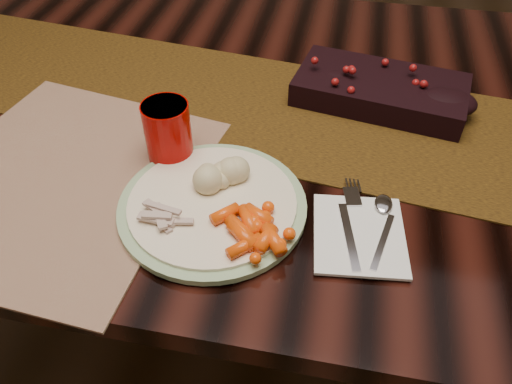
% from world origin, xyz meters
% --- Properties ---
extents(floor, '(5.00, 5.00, 0.00)m').
position_xyz_m(floor, '(0.00, 0.00, 0.00)').
color(floor, black).
rests_on(floor, ground).
extents(dining_table, '(1.80, 1.00, 0.75)m').
position_xyz_m(dining_table, '(0.00, 0.00, 0.38)').
color(dining_table, black).
rests_on(dining_table, floor).
extents(table_runner, '(1.69, 0.55, 0.00)m').
position_xyz_m(table_runner, '(-0.05, -0.01, 0.75)').
color(table_runner, '#48270F').
rests_on(table_runner, dining_table).
extents(centerpiece, '(0.33, 0.21, 0.06)m').
position_xyz_m(centerpiece, '(0.18, 0.05, 0.78)').
color(centerpiece, black).
rests_on(centerpiece, table_runner).
extents(placemat_main, '(0.45, 0.36, 0.00)m').
position_xyz_m(placemat_main, '(-0.30, -0.19, 0.75)').
color(placemat_main, brown).
rests_on(placemat_main, dining_table).
extents(placemat_second, '(0.47, 0.36, 0.00)m').
position_xyz_m(placemat_second, '(-0.34, -0.33, 0.75)').
color(placemat_second, brown).
rests_on(placemat_second, dining_table).
extents(dinner_plate, '(0.36, 0.36, 0.02)m').
position_xyz_m(dinner_plate, '(-0.05, -0.29, 0.76)').
color(dinner_plate, '#FFECC9').
rests_on(dinner_plate, placemat_main).
extents(baby_carrots, '(0.10, 0.09, 0.02)m').
position_xyz_m(baby_carrots, '(0.01, -0.34, 0.78)').
color(baby_carrots, '#FC4C09').
rests_on(baby_carrots, dinner_plate).
extents(mashed_potatoes, '(0.09, 0.09, 0.04)m').
position_xyz_m(mashed_potatoes, '(-0.05, -0.25, 0.79)').
color(mashed_potatoes, '#C3B985').
rests_on(mashed_potatoes, dinner_plate).
extents(turkey_shreds, '(0.07, 0.07, 0.01)m').
position_xyz_m(turkey_shreds, '(-0.11, -0.34, 0.78)').
color(turkey_shreds, '#AFA39B').
rests_on(turkey_shreds, dinner_plate).
extents(napkin, '(0.14, 0.16, 0.01)m').
position_xyz_m(napkin, '(0.16, -0.30, 0.76)').
color(napkin, white).
rests_on(napkin, placemat_main).
extents(fork, '(0.06, 0.16, 0.00)m').
position_xyz_m(fork, '(0.15, -0.29, 0.76)').
color(fork, silver).
rests_on(fork, napkin).
extents(spoon, '(0.06, 0.14, 0.00)m').
position_xyz_m(spoon, '(0.20, -0.29, 0.76)').
color(spoon, silver).
rests_on(spoon, napkin).
extents(red_cup, '(0.09, 0.09, 0.10)m').
position_xyz_m(red_cup, '(-0.15, -0.19, 0.81)').
color(red_cup, '#AD0300').
rests_on(red_cup, placemat_main).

